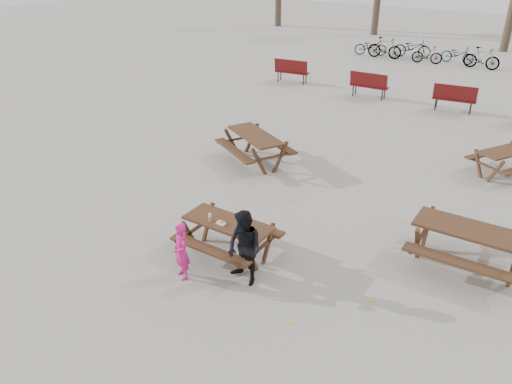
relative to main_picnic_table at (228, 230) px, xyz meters
The scene contains 13 objects.
ground 0.59m from the main_picnic_table, ahead, with size 80.00×80.00×0.00m, color gray.
main_picnic_table is the anchor object (origin of this frame).
food_tray 0.26m from the main_picnic_table, 110.80° to the right, with size 0.18×0.11×0.04m, color white.
bread_roll 0.30m from the main_picnic_table, 110.80° to the right, with size 0.14×0.06×0.05m, color tan.
soda_bottle 0.44m from the main_picnic_table, 153.35° to the right, with size 0.07×0.07×0.17m.
child 1.11m from the main_picnic_table, 105.06° to the right, with size 0.42×0.27×1.15m, color #D81B79.
adult 0.94m from the main_picnic_table, 34.88° to the right, with size 0.71×0.56×1.47m, color black.
picnic_table_east 4.62m from the main_picnic_table, 28.25° to the left, with size 2.03×1.63×0.87m, color #341E12, non-canonical shape.
picnic_table_north 4.65m from the main_picnic_table, 116.94° to the left, with size 1.97×1.59×0.85m, color #341E12, non-canonical shape.
picnic_table_far 8.18m from the main_picnic_table, 61.25° to the left, with size 1.66×1.34×0.72m, color #341E12, non-canonical shape.
park_bench_row 12.01m from the main_picnic_table, 92.22° to the left, with size 11.30×1.03×1.03m.
bicycle_row 19.75m from the main_picnic_table, 96.68° to the left, with size 7.37×1.88×1.06m.
fallen_leaves 2.62m from the main_picnic_table, 78.69° to the left, with size 11.00×11.00×0.01m, color gold, non-canonical shape.
Camera 1 is at (5.10, -6.71, 5.78)m, focal length 35.00 mm.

